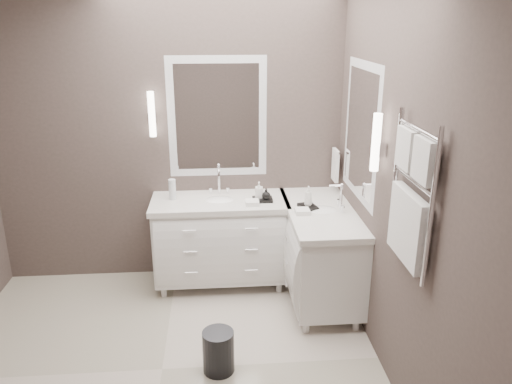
{
  "coord_description": "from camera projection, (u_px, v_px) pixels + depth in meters",
  "views": [
    {
      "loc": [
        0.44,
        -3.03,
        2.4
      ],
      "look_at": [
        0.74,
        0.7,
        1.1
      ],
      "focal_mm": 35.0,
      "sensor_mm": 36.0,
      "label": 1
    }
  ],
  "objects": [
    {
      "name": "floor",
      "position": [
        162.0,
        370.0,
        3.61
      ],
      "size": [
        3.2,
        3.0,
        0.01
      ],
      "primitive_type": "cube",
      "color": "beige",
      "rests_on": "ground"
    },
    {
      "name": "wall_back",
      "position": [
        169.0,
        139.0,
        4.58
      ],
      "size": [
        3.2,
        0.01,
        2.7
      ],
      "primitive_type": "cube",
      "color": "#483D39",
      "rests_on": "floor"
    },
    {
      "name": "wall_front",
      "position": [
        97.0,
        335.0,
        1.75
      ],
      "size": [
        3.2,
        0.01,
        2.7
      ],
      "primitive_type": "cube",
      "color": "#483D39",
      "rests_on": "floor"
    },
    {
      "name": "wall_right",
      "position": [
        395.0,
        187.0,
        3.29
      ],
      "size": [
        0.01,
        3.0,
        2.7
      ],
      "primitive_type": "cube",
      "color": "#483D39",
      "rests_on": "floor"
    },
    {
      "name": "vanity_back",
      "position": [
        220.0,
        236.0,
        4.64
      ],
      "size": [
        1.24,
        0.59,
        0.97
      ],
      "color": "white",
      "rests_on": "floor"
    },
    {
      "name": "vanity_right",
      "position": [
        320.0,
        248.0,
        4.4
      ],
      "size": [
        0.59,
        1.24,
        0.97
      ],
      "color": "white",
      "rests_on": "floor"
    },
    {
      "name": "mirror_back",
      "position": [
        217.0,
        118.0,
        4.54
      ],
      "size": [
        0.9,
        0.02,
        1.1
      ],
      "color": "white",
      "rests_on": "wall_back"
    },
    {
      "name": "mirror_right",
      "position": [
        361.0,
        131.0,
        3.98
      ],
      "size": [
        0.02,
        0.9,
        1.1
      ],
      "color": "white",
      "rests_on": "wall_right"
    },
    {
      "name": "sconce_back",
      "position": [
        152.0,
        115.0,
        4.42
      ],
      "size": [
        0.06,
        0.06,
        0.4
      ],
      "color": "white",
      "rests_on": "wall_back"
    },
    {
      "name": "sconce_right",
      "position": [
        376.0,
        144.0,
        3.41
      ],
      "size": [
        0.06,
        0.06,
        0.4
      ],
      "color": "white",
      "rests_on": "wall_right"
    },
    {
      "name": "towel_bar_corner",
      "position": [
        335.0,
        165.0,
        4.64
      ],
      "size": [
        0.03,
        0.22,
        0.3
      ],
      "color": "white",
      "rests_on": "wall_right"
    },
    {
      "name": "towel_ladder",
      "position": [
        410.0,
        202.0,
        2.9
      ],
      "size": [
        0.06,
        0.58,
        0.9
      ],
      "color": "white",
      "rests_on": "wall_right"
    },
    {
      "name": "waste_bin",
      "position": [
        218.0,
        351.0,
        3.55
      ],
      "size": [
        0.29,
        0.29,
        0.32
      ],
      "primitive_type": "cylinder",
      "rotation": [
        0.0,
        0.0,
        0.38
      ],
      "color": "black",
      "rests_on": "floor"
    },
    {
      "name": "amenity_tray_back",
      "position": [
        262.0,
        199.0,
        4.48
      ],
      "size": [
        0.18,
        0.14,
        0.03
      ],
      "primitive_type": "cube",
      "rotation": [
        0.0,
        0.0,
        -0.01
      ],
      "color": "black",
      "rests_on": "vanity_back"
    },
    {
      "name": "amenity_tray_right",
      "position": [
        308.0,
        207.0,
        4.31
      ],
      "size": [
        0.17,
        0.2,
        0.03
      ],
      "primitive_type": "cube",
      "rotation": [
        0.0,
        0.0,
        0.26
      ],
      "color": "black",
      "rests_on": "vanity_right"
    },
    {
      "name": "water_bottle",
      "position": [
        172.0,
        189.0,
        4.5
      ],
      "size": [
        0.08,
        0.08,
        0.19
      ],
      "primitive_type": "cylinder",
      "rotation": [
        0.0,
        0.0,
        -0.26
      ],
      "color": "silver",
      "rests_on": "vanity_back"
    },
    {
      "name": "soap_bottle_a",
      "position": [
        259.0,
        190.0,
        4.47
      ],
      "size": [
        0.07,
        0.08,
        0.15
      ],
      "primitive_type": "imported",
      "rotation": [
        0.0,
        0.0,
        -0.14
      ],
      "color": "white",
      "rests_on": "amenity_tray_back"
    },
    {
      "name": "soap_bottle_b",
      "position": [
        266.0,
        194.0,
        4.44
      ],
      "size": [
        0.09,
        0.09,
        0.1
      ],
      "primitive_type": "imported",
      "rotation": [
        0.0,
        0.0,
        -0.19
      ],
      "color": "black",
      "rests_on": "amenity_tray_back"
    },
    {
      "name": "soap_bottle_c",
      "position": [
        308.0,
        196.0,
        4.28
      ],
      "size": [
        0.07,
        0.07,
        0.17
      ],
      "primitive_type": "imported",
      "rotation": [
        0.0,
        0.0,
        -0.0
      ],
      "color": "white",
      "rests_on": "amenity_tray_right"
    }
  ]
}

